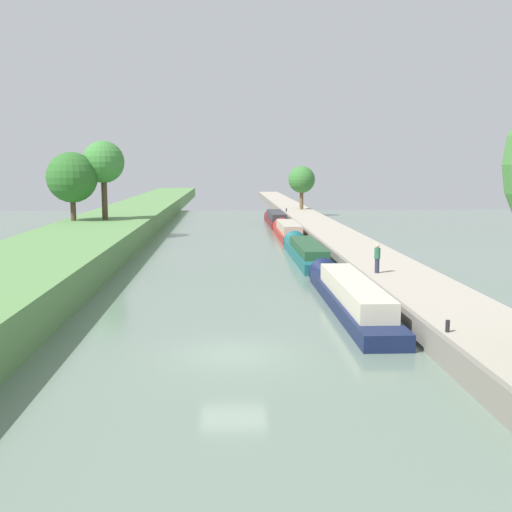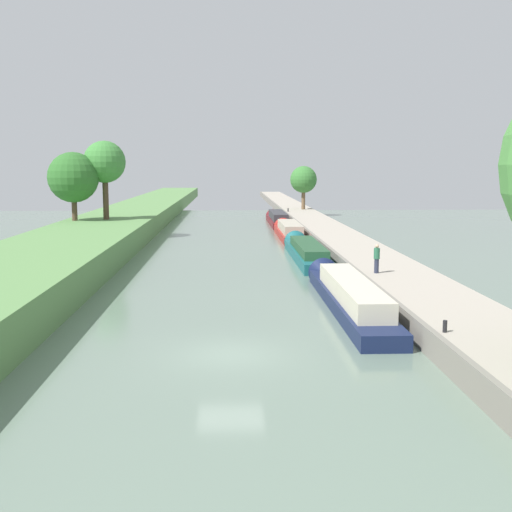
# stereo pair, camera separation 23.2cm
# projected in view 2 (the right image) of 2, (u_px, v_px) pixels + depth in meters

# --- Properties ---
(ground_plane) EXTENTS (160.00, 160.00, 0.00)m
(ground_plane) POSITION_uv_depth(u_px,v_px,m) (230.00, 355.00, 24.06)
(ground_plane) COLOR slate
(right_towpath) EXTENTS (4.41, 260.00, 1.00)m
(right_towpath) POSITION_uv_depth(u_px,v_px,m) (486.00, 339.00, 24.39)
(right_towpath) COLOR #A89E8E
(right_towpath) RESTS_ON ground_plane
(stone_quay) EXTENTS (0.25, 260.00, 1.05)m
(stone_quay) POSITION_uv_depth(u_px,v_px,m) (426.00, 339.00, 24.29)
(stone_quay) COLOR gray
(stone_quay) RESTS_ON ground_plane
(narrowboat_navy) EXTENTS (2.00, 16.64, 2.19)m
(narrowboat_navy) POSITION_uv_depth(u_px,v_px,m) (347.00, 294.00, 32.30)
(narrowboat_navy) COLOR #141E42
(narrowboat_navy) RESTS_ON ground_plane
(narrowboat_teal) EXTENTS (2.11, 15.88, 2.01)m
(narrowboat_teal) POSITION_uv_depth(u_px,v_px,m) (306.00, 251.00, 49.32)
(narrowboat_teal) COLOR #195B60
(narrowboat_teal) RESTS_ON ground_plane
(narrowboat_red) EXTENTS (2.15, 14.03, 2.23)m
(narrowboat_red) POSITION_uv_depth(u_px,v_px,m) (289.00, 231.00, 64.38)
(narrowboat_red) COLOR maroon
(narrowboat_red) RESTS_ON ground_plane
(narrowboat_maroon) EXTENTS (2.06, 15.36, 2.20)m
(narrowboat_maroon) POSITION_uv_depth(u_px,v_px,m) (277.00, 219.00, 79.12)
(narrowboat_maroon) COLOR maroon
(narrowboat_maroon) RESTS_ON ground_plane
(tree_rightbank_midnear) EXTENTS (3.76, 3.76, 6.09)m
(tree_rightbank_midnear) POSITION_uv_depth(u_px,v_px,m) (304.00, 180.00, 89.81)
(tree_rightbank_midnear) COLOR brown
(tree_rightbank_midnear) RESTS_ON right_towpath
(tree_leftbank_downstream) EXTENTS (4.71, 4.71, 6.40)m
(tree_leftbank_downstream) POSITION_uv_depth(u_px,v_px,m) (73.00, 178.00, 59.55)
(tree_leftbank_downstream) COLOR #4C3828
(tree_leftbank_downstream) RESTS_ON left_grassy_bank
(tree_leftbank_upstream) EXTENTS (3.99, 3.99, 7.48)m
(tree_leftbank_upstream) POSITION_uv_depth(u_px,v_px,m) (105.00, 163.00, 60.73)
(tree_leftbank_upstream) COLOR #4C3828
(tree_leftbank_upstream) RESTS_ON left_grassy_bank
(person_walking) EXTENTS (0.34, 0.34, 1.66)m
(person_walking) POSITION_uv_depth(u_px,v_px,m) (377.00, 258.00, 36.34)
(person_walking) COLOR #282D42
(person_walking) RESTS_ON right_towpath
(mooring_bollard_near) EXTENTS (0.16, 0.16, 0.45)m
(mooring_bollard_near) POSITION_uv_depth(u_px,v_px,m) (445.00, 326.00, 23.41)
(mooring_bollard_near) COLOR black
(mooring_bollard_near) RESTS_ON right_towpath
(mooring_bollard_far) EXTENTS (0.16, 0.16, 0.45)m
(mooring_bollard_far) POSITION_uv_depth(u_px,v_px,m) (288.00, 210.00, 85.92)
(mooring_bollard_far) COLOR black
(mooring_bollard_far) RESTS_ON right_towpath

